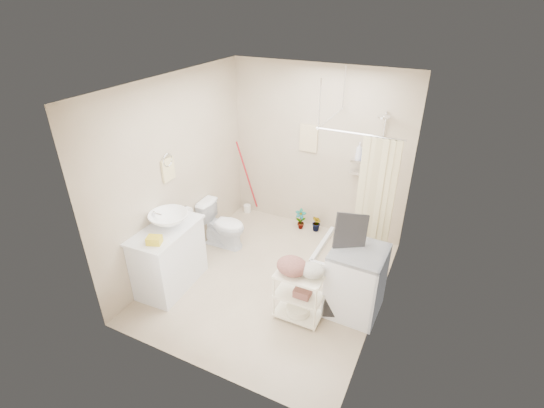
{
  "coord_description": "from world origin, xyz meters",
  "views": [
    {
      "loc": [
        1.84,
        -3.78,
        3.47
      ],
      "look_at": [
        -0.12,
        0.25,
        1.03
      ],
      "focal_mm": 26.0,
      "sensor_mm": 36.0,
      "label": 1
    }
  ],
  "objects_px": {
    "vanity": "(169,257)",
    "washing_machine": "(356,281)",
    "toilet": "(223,225)",
    "laundry_rack": "(299,292)"
  },
  "relations": [
    {
      "from": "vanity",
      "to": "washing_machine",
      "type": "xyz_separation_m",
      "value": [
        2.3,
        0.59,
        0.01
      ]
    },
    {
      "from": "toilet",
      "to": "laundry_rack",
      "type": "relative_size",
      "value": 0.93
    },
    {
      "from": "toilet",
      "to": "laundry_rack",
      "type": "height_order",
      "value": "laundry_rack"
    },
    {
      "from": "vanity",
      "to": "toilet",
      "type": "bearing_deg",
      "value": 81.1
    },
    {
      "from": "vanity",
      "to": "toilet",
      "type": "distance_m",
      "value": 1.11
    },
    {
      "from": "toilet",
      "to": "vanity",
      "type": "bearing_deg",
      "value": 172.44
    },
    {
      "from": "toilet",
      "to": "laundry_rack",
      "type": "bearing_deg",
      "value": -121.05
    },
    {
      "from": "toilet",
      "to": "washing_machine",
      "type": "distance_m",
      "value": 2.24
    },
    {
      "from": "laundry_rack",
      "to": "washing_machine",
      "type": "bearing_deg",
      "value": 36.0
    },
    {
      "from": "vanity",
      "to": "toilet",
      "type": "relative_size",
      "value": 1.39
    }
  ]
}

